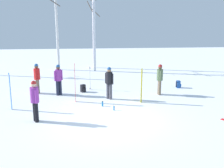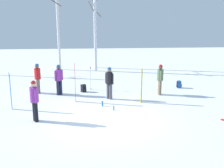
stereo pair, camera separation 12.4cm
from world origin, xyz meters
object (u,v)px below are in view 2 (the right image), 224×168
(person_4, at_px, (160,78))
(backpack_0, at_px, (179,84))
(water_bottle_0, at_px, (102,104))
(backpack_1, at_px, (83,88))
(birch_tree_2, at_px, (96,21))
(birch_tree_3, at_px, (95,21))
(ski_pair_planted_1, at_px, (11,91))
(water_bottle_1, at_px, (114,108))
(person_3, at_px, (34,98))
(ski_poles_0, at_px, (91,78))
(ski_pair_planted_0, at_px, (75,83))
(person_0, at_px, (109,81))
(person_1, at_px, (38,76))
(birch_tree_1, at_px, (58,25))
(person_2, at_px, (59,78))
(ski_pair_planted_2, at_px, (142,86))

(person_4, distance_m, backpack_0, 2.27)
(water_bottle_0, bearing_deg, backpack_1, 109.10)
(birch_tree_2, height_order, birch_tree_3, birch_tree_3)
(ski_pair_planted_1, relative_size, water_bottle_1, 7.96)
(person_3, bearing_deg, person_4, 29.34)
(ski_poles_0, relative_size, water_bottle_0, 5.51)
(person_4, xyz_separation_m, ski_pair_planted_0, (-4.63, -0.93, 0.01))
(person_0, height_order, backpack_0, person_0)
(person_0, xyz_separation_m, person_1, (-3.95, 1.52, 0.00))
(ski_poles_0, xyz_separation_m, water_bottle_0, (0.53, -3.24, -0.62))
(person_4, bearing_deg, birch_tree_1, 126.83)
(person_1, xyz_separation_m, birch_tree_2, (3.52, 6.72, 3.07))
(water_bottle_0, bearing_deg, person_1, 142.41)
(person_2, distance_m, person_3, 3.97)
(water_bottle_0, bearing_deg, birch_tree_2, 89.97)
(backpack_0, relative_size, birch_tree_2, 0.06)
(birch_tree_2, bearing_deg, water_bottle_1, -87.25)
(backpack_1, bearing_deg, ski_pair_planted_2, -38.24)
(ski_pair_planted_0, relative_size, birch_tree_1, 0.27)
(ski_pair_planted_0, distance_m, ski_poles_0, 2.54)
(person_0, distance_m, birch_tree_1, 10.11)
(person_4, distance_m, birch_tree_3, 10.26)
(person_3, xyz_separation_m, person_4, (6.15, 3.45, 0.00))
(ski_pair_planted_1, bearing_deg, birch_tree_1, 83.51)
(water_bottle_0, bearing_deg, birch_tree_1, 106.55)
(ski_poles_0, xyz_separation_m, water_bottle_1, (1.01, -3.88, -0.64))
(person_2, bearing_deg, person_4, -4.83)
(person_3, relative_size, backpack_0, 3.90)
(backpack_1, height_order, birch_tree_3, birch_tree_3)
(person_0, xyz_separation_m, water_bottle_0, (-0.44, -1.19, -0.86))
(person_0, bearing_deg, person_2, 158.80)
(ski_pair_planted_1, relative_size, ski_poles_0, 1.26)
(person_1, relative_size, birch_tree_2, 0.22)
(person_2, relative_size, ski_pair_planted_2, 0.98)
(ski_poles_0, bearing_deg, person_4, -20.98)
(ski_pair_planted_1, height_order, backpack_0, ski_pair_planted_1)
(person_0, bearing_deg, backpack_0, 23.75)
(backpack_0, height_order, water_bottle_0, backpack_0)
(ski_pair_planted_2, xyz_separation_m, ski_poles_0, (-2.52, 2.81, -0.12))
(ski_pair_planted_0, relative_size, birch_tree_2, 0.25)
(person_1, bearing_deg, ski_pair_planted_0, -40.38)
(ski_poles_0, bearing_deg, birch_tree_1, 109.78)
(birch_tree_2, bearing_deg, backpack_0, -51.80)
(ski_pair_planted_0, xyz_separation_m, birch_tree_1, (-1.73, 9.43, 2.77))
(person_1, xyz_separation_m, ski_pair_planted_2, (5.51, -2.28, -0.11))
(ski_pair_planted_2, distance_m, backpack_0, 4.07)
(water_bottle_0, bearing_deg, person_0, 69.79)
(ski_pair_planted_1, relative_size, ski_pair_planted_2, 1.00)
(ski_poles_0, bearing_deg, ski_pair_planted_2, -48.19)
(person_0, bearing_deg, birch_tree_1, 111.03)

